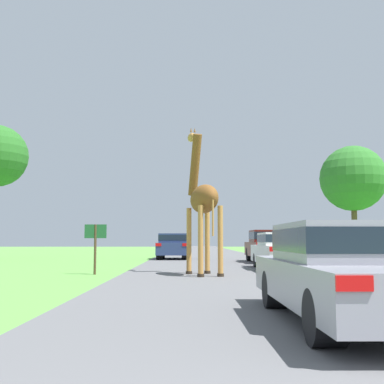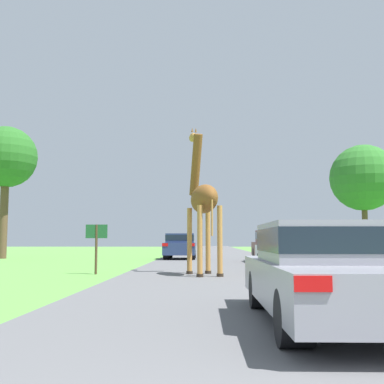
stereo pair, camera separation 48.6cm
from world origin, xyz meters
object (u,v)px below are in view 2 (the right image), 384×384
object	(u,v)px
car_lead_maroon	(327,269)
car_queue_right	(180,246)
giraffe_near_road	(203,199)
car_queue_left	(274,245)
sign_post	(96,239)
tree_right_cluster	(363,178)
car_far_ahead	(288,250)
tree_centre_back	(6,158)

from	to	relation	value
car_lead_maroon	car_queue_right	bearing A→B (deg)	97.87
giraffe_near_road	car_lead_maroon	xyz separation A→B (m)	(1.65, -8.80, -1.67)
car_queue_left	sign_post	bearing A→B (deg)	-128.90
tree_right_cluster	sign_post	bearing A→B (deg)	-128.30
car_lead_maroon	car_queue_right	xyz separation A→B (m)	(-3.01, 21.75, 0.07)
giraffe_near_road	car_far_ahead	world-z (taller)	giraffe_near_road
car_lead_maroon	sign_post	xyz separation A→B (m)	(-5.08, 9.03, 0.41)
car_queue_right	sign_post	world-z (taller)	sign_post
tree_centre_back	sign_post	bearing A→B (deg)	-56.76
tree_centre_back	car_far_ahead	bearing A→B (deg)	-34.34
car_queue_left	tree_right_cluster	distance (m)	13.70
car_queue_left	sign_post	distance (m)	11.07
car_queue_right	tree_right_cluster	world-z (taller)	tree_right_cluster
sign_post	car_queue_right	bearing A→B (deg)	80.73
car_queue_right	car_queue_left	world-z (taller)	car_queue_left
car_queue_left	tree_centre_back	bearing A→B (deg)	164.15
car_lead_maroon	car_queue_left	size ratio (longest dim) A/B	1.03
car_far_ahead	car_queue_right	bearing A→B (deg)	114.27
car_queue_left	tree_right_cluster	xyz separation A→B (m)	(7.89, 10.18, 4.66)
car_queue_right	sign_post	size ratio (longest dim) A/B	2.48
giraffe_near_road	sign_post	distance (m)	3.67
giraffe_near_road	car_queue_right	xyz separation A→B (m)	(-1.36, 12.95, -1.60)
car_lead_maroon	tree_right_cluster	distance (m)	29.87
car_lead_maroon	car_far_ahead	distance (m)	11.79
car_queue_left	sign_post	size ratio (longest dim) A/B	2.91
car_queue_right	car_far_ahead	distance (m)	11.04
car_queue_left	giraffe_near_road	bearing A→B (deg)	-111.69
car_lead_maroon	car_queue_left	distance (m)	17.74
giraffe_near_road	car_queue_left	size ratio (longest dim) A/B	1.08
car_queue_left	car_far_ahead	bearing A→B (deg)	-93.23
car_lead_maroon	car_far_ahead	bearing A→B (deg)	82.55
car_queue_left	tree_centre_back	size ratio (longest dim) A/B	0.58
giraffe_near_road	car_queue_right	distance (m)	13.12
car_lead_maroon	car_queue_left	xyz separation A→B (m)	(1.86, 17.64, 0.14)
giraffe_near_road	car_queue_left	world-z (taller)	giraffe_near_road
car_far_ahead	giraffe_near_road	bearing A→B (deg)	-137.74
tree_right_cluster	sign_post	world-z (taller)	tree_right_cluster
car_queue_left	sign_post	xyz separation A→B (m)	(-6.95, -8.61, 0.27)
tree_right_cluster	sign_post	xyz separation A→B (m)	(-14.84, -18.79, -4.39)
car_queue_right	tree_centre_back	xyz separation A→B (m)	(-10.60, 0.28, 5.26)
car_lead_maroon	sign_post	distance (m)	10.37
car_lead_maroon	tree_centre_back	distance (m)	26.44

